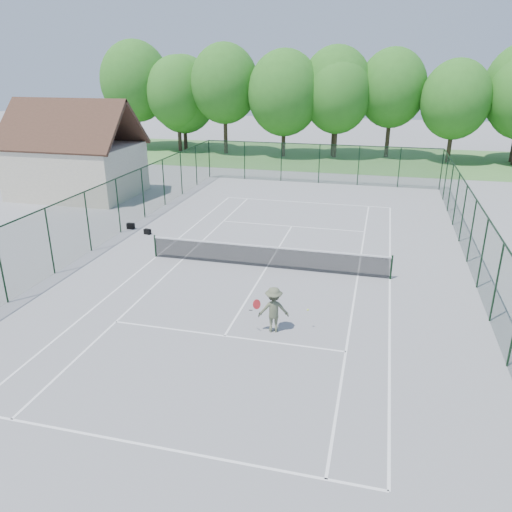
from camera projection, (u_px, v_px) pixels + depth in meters
The scene contains 10 objects.
ground at pixel (267, 267), 22.86m from camera, with size 140.00×140.00×0.00m, color gray.
grass_far at pixel (334, 157), 50.01m from camera, with size 80.00×16.00×0.01m, color #4F863E.
court_lines at pixel (267, 267), 22.86m from camera, with size 11.05×23.85×0.01m.
tennis_net at pixel (267, 256), 22.65m from camera, with size 11.08×0.08×1.10m.
fence_enclosure at pixel (267, 235), 22.30m from camera, with size 18.05×36.05×3.02m.
utility_building at pixel (74, 151), 34.45m from camera, with size 8.60×6.27×6.63m.
tree_line_far at pixel (338, 95), 47.86m from camera, with size 39.40×6.40×9.70m.
sports_bag_a at pixel (131, 226), 28.15m from camera, with size 0.41×0.25×0.33m, color black.
sports_bag_b at pixel (147, 232), 27.28m from camera, with size 0.37×0.23×0.29m, color black.
tennis_player at pixel (274, 309), 17.13m from camera, with size 2.04×0.93×1.64m.
Camera 1 is at (4.71, -20.63, 8.68)m, focal length 35.00 mm.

